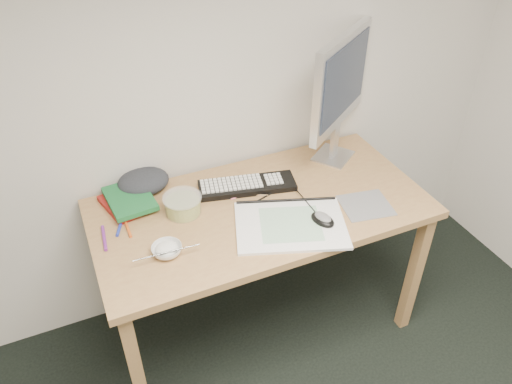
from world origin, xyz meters
The scene contains 18 objects.
desk centered at (0.33, 1.43, 0.67)m, with size 1.40×0.70×0.75m.
mousepad centered at (0.74, 1.25, 0.75)m, with size 0.20×0.18×0.00m, color slate.
sketchpad centered at (0.38, 1.26, 0.76)m, with size 0.43×0.31×0.01m, color white.
keyboard centered at (0.33, 1.57, 0.76)m, with size 0.42×0.13×0.02m, color black.
monitor centered at (0.80, 1.64, 1.12)m, with size 0.44×0.33×0.60m.
mouse centered at (0.51, 1.23, 0.78)m, with size 0.07×0.11×0.04m, color black.
rice_bowl centered at (-0.11, 1.31, 0.77)m, with size 0.11×0.11×0.04m, color white.
chopsticks centered at (-0.12, 1.27, 0.79)m, with size 0.02×0.02×0.24m, color silver.
fruit_tub centered at (0.02, 1.52, 0.79)m, with size 0.16×0.16×0.08m, color gold.
book_red centered at (-0.19, 1.66, 0.76)m, with size 0.16×0.21×0.02m, color maroon.
book_green centered at (-0.17, 1.66, 0.78)m, with size 0.18×0.24×0.02m, color #18622F.
cloth_lump centered at (-0.09, 1.75, 0.79)m, with size 0.19×0.16×0.08m, color #292A31.
pencil_pink centered at (0.31, 1.53, 0.75)m, with size 0.01×0.01×0.17m, color pink.
pencil_tan centered at (0.31, 1.52, 0.75)m, with size 0.01×0.01×0.18m, color tan.
pencil_black centered at (0.40, 1.49, 0.75)m, with size 0.01×0.01×0.17m, color black.
marker_blue centered at (-0.23, 1.54, 0.76)m, with size 0.01×0.01×0.14m, color #1F30AC.
marker_orange centered at (-0.21, 1.51, 0.76)m, with size 0.01×0.01×0.12m, color orange.
marker_purple centered at (-0.31, 1.48, 0.76)m, with size 0.01×0.01×0.14m, color #74268B.
Camera 1 is at (-0.35, -0.07, 2.05)m, focal length 35.00 mm.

